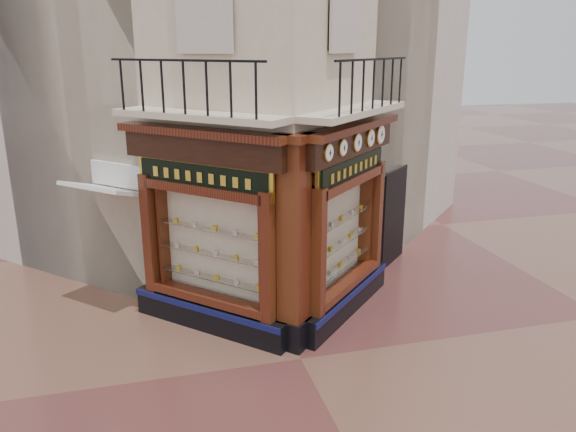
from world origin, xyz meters
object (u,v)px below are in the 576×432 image
object	(u,v)px
clock_c	(357,143)
clock_e	(380,135)
clock_d	(370,138)
signboard_right	(352,168)
awning	(117,307)
signboard_left	(202,177)
clock_b	(343,148)
clock_a	(328,153)
corner_pilaster	(294,248)

from	to	relation	value
clock_c	clock_e	world-z (taller)	clock_e
clock_d	signboard_right	world-z (taller)	clock_d
clock_c	awning	bearing A→B (deg)	115.72
clock_d	signboard_left	size ratio (longest dim) A/B	0.16
clock_b	signboard_right	xyz separation A→B (m)	(0.43, 0.59, -0.52)
clock_d	clock_e	bearing A→B (deg)	0.00
clock_b	clock_c	size ratio (longest dim) A/B	0.90
clock_c	clock_d	xyz separation A→B (m)	(0.46, 0.46, -0.00)
clock_d	signboard_left	bearing A→B (deg)	140.57
clock_a	signboard_left	bearing A→B (deg)	109.31
corner_pilaster	awning	bearing A→B (deg)	96.94
clock_e	clock_d	bearing A→B (deg)	-180.00
awning	signboard_right	bearing A→B (deg)	-153.04
clock_e	awning	xyz separation A→B (m)	(-5.60, 0.81, -3.62)
clock_a	awning	xyz separation A→B (m)	(-3.88, 2.54, -3.62)
clock_b	clock_e	bearing A→B (deg)	0.00
corner_pilaster	clock_d	distance (m)	2.90
corner_pilaster	signboard_left	size ratio (longest dim) A/B	1.80
clock_c	clock_e	bearing A→B (deg)	0.00
signboard_left	signboard_right	world-z (taller)	signboard_left
clock_a	clock_d	bearing A→B (deg)	-0.00
awning	signboard_right	size ratio (longest dim) A/B	0.78
clock_a	signboard_left	world-z (taller)	clock_a
signboard_left	signboard_right	bearing A→B (deg)	-135.00
clock_c	signboard_left	distance (m)	3.00
clock_a	clock_b	distance (m)	0.58
clock_e	signboard_right	bearing A→B (deg)	174.42
signboard_left	signboard_right	distance (m)	2.92
clock_a	awning	world-z (taller)	clock_a
corner_pilaster	signboard_left	world-z (taller)	corner_pilaster
clock_e	awning	bearing A→B (deg)	126.72
clock_c	signboard_left	xyz separation A→B (m)	(-2.95, 0.12, -0.52)
clock_e	clock_a	bearing A→B (deg)	-180.00
clock_e	signboard_left	world-z (taller)	clock_e
clock_c	awning	distance (m)	6.20
clock_c	clock_d	size ratio (longest dim) A/B	0.98
corner_pilaster	clock_a	bearing A→B (deg)	-43.72
awning	clock_b	bearing A→B (deg)	-161.36
signboard_right	clock_e	bearing A→B (deg)	-5.58
clock_b	signboard_left	size ratio (longest dim) A/B	0.14
clock_b	awning	size ratio (longest dim) A/B	0.19
signboard_right	clock_c	bearing A→B (deg)	-120.72
clock_c	clock_a	bearing A→B (deg)	180.00
clock_c	signboard_right	size ratio (longest dim) A/B	0.16
corner_pilaster	signboard_right	bearing A→B (deg)	-10.25
clock_a	signboard_right	size ratio (longest dim) A/B	0.14
clock_e	clock_b	bearing A→B (deg)	-180.00
clock_a	clock_e	xyz separation A→B (m)	(1.72, 1.72, 0.00)
signboard_left	clock_d	bearing A→B (deg)	-129.43
clock_a	corner_pilaster	bearing A→B (deg)	136.28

